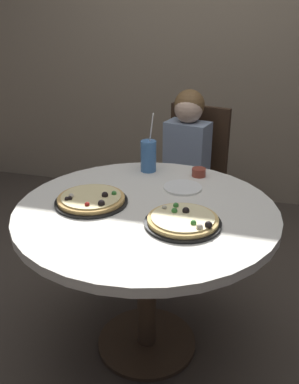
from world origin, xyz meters
TOP-DOWN VIEW (x-y plane):
  - ground_plane at (0.00, 0.00)m, footprint 8.00×8.00m
  - wall_with_window at (-0.00, 1.93)m, footprint 5.20×0.14m
  - dining_table at (0.00, 0.00)m, footprint 1.12×1.12m
  - chair_wooden at (0.02, 1.02)m, footprint 0.48×0.48m
  - diner_child at (-0.02, 0.85)m, footprint 0.33×0.43m
  - pizza_veggie at (0.18, -0.11)m, footprint 0.30×0.30m
  - pizza_cheese at (-0.24, -0.02)m, footprint 0.32×0.32m
  - soda_cup at (-0.11, 0.42)m, footprint 0.08×0.08m
  - sauce_bowl at (0.15, 0.42)m, footprint 0.07×0.07m
  - plate_small at (0.11, 0.24)m, footprint 0.18×0.18m

SIDE VIEW (x-z plane):
  - ground_plane at x=0.00m, z-range 0.00..0.00m
  - diner_child at x=-0.02m, z-range -0.06..1.02m
  - chair_wooden at x=0.02m, z-range 0.06..1.01m
  - dining_table at x=0.00m, z-range 0.27..1.02m
  - plate_small at x=0.11m, z-range 0.75..0.76m
  - pizza_cheese at x=-0.24m, z-range 0.74..0.79m
  - pizza_veggie at x=0.18m, z-range 0.74..0.79m
  - sauce_bowl at x=0.15m, z-range 0.75..0.79m
  - soda_cup at x=-0.11m, z-range 0.68..0.98m
  - wall_with_window at x=0.00m, z-range 0.00..2.90m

